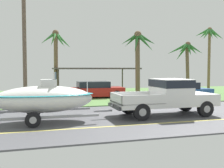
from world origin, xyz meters
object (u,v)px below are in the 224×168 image
(boat_on_trailer, at_px, (43,99))
(palm_tree_mid, at_px, (138,49))
(utility_pole, at_px, (24,43))
(pickup_truck_towing, at_px, (170,95))
(parked_sedan_far, at_px, (95,90))
(parked_sedan_near, at_px, (182,91))
(carport_awning, at_px, (94,69))
(palm_tree_far_right, at_px, (56,47))
(palm_tree_near_left, at_px, (187,53))
(palm_tree_far_left, at_px, (209,40))

(boat_on_trailer, relative_size, palm_tree_mid, 1.02)
(utility_pole, bearing_deg, palm_tree_mid, 22.79)
(pickup_truck_towing, bearing_deg, parked_sedan_far, 102.70)
(boat_on_trailer, bearing_deg, parked_sedan_near, 28.63)
(parked_sedan_near, distance_m, carport_awning, 9.35)
(parked_sedan_far, xyz_separation_m, palm_tree_far_right, (-2.82, 4.71, 3.87))
(carport_awning, bearing_deg, palm_tree_near_left, -20.56)
(utility_pole, bearing_deg, parked_sedan_far, 39.01)
(pickup_truck_towing, distance_m, parked_sedan_far, 9.15)
(carport_awning, bearing_deg, pickup_truck_towing, -85.07)
(pickup_truck_towing, xyz_separation_m, carport_awning, (-1.14, 13.24, 1.37))
(boat_on_trailer, relative_size, parked_sedan_near, 1.32)
(pickup_truck_towing, xyz_separation_m, palm_tree_far_left, (11.95, 13.08, 4.61))
(parked_sedan_near, bearing_deg, pickup_truck_towing, -126.08)
(palm_tree_far_left, bearing_deg, palm_tree_near_left, -147.63)
(boat_on_trailer, bearing_deg, carport_awning, 68.47)
(parked_sedan_near, xyz_separation_m, palm_tree_far_right, (-9.03, 7.86, 3.87))
(palm_tree_mid, relative_size, palm_tree_far_left, 0.79)
(pickup_truck_towing, bearing_deg, palm_tree_near_left, 54.36)
(palm_tree_mid, distance_m, utility_pole, 9.65)
(palm_tree_mid, bearing_deg, palm_tree_far_left, 24.49)
(parked_sedan_near, height_order, palm_tree_far_left, palm_tree_far_left)
(palm_tree_mid, relative_size, utility_pole, 0.73)
(palm_tree_far_right, height_order, utility_pole, utility_pole)
(palm_tree_mid, bearing_deg, palm_tree_far_right, 140.51)
(parked_sedan_near, distance_m, palm_tree_near_left, 6.19)
(parked_sedan_far, xyz_separation_m, palm_tree_near_left, (9.25, 1.17, 3.23))
(palm_tree_near_left, bearing_deg, palm_tree_mid, -162.93)
(palm_tree_near_left, height_order, palm_tree_far_right, palm_tree_far_right)
(boat_on_trailer, xyz_separation_m, palm_tree_far_left, (18.32, 13.08, 4.60))
(carport_awning, bearing_deg, parked_sedan_near, -54.41)
(parked_sedan_near, distance_m, palm_tree_far_right, 12.59)
(parked_sedan_near, distance_m, palm_tree_far_left, 11.76)
(carport_awning, distance_m, palm_tree_far_left, 13.49)
(pickup_truck_towing, xyz_separation_m, palm_tree_mid, (1.57, 8.36, 3.03))
(palm_tree_near_left, distance_m, palm_tree_far_right, 12.59)
(parked_sedan_near, distance_m, parked_sedan_far, 6.97)
(palm_tree_far_left, height_order, utility_pole, utility_pole)
(carport_awning, height_order, palm_tree_far_left, palm_tree_far_left)
(boat_on_trailer, relative_size, parked_sedan_far, 1.26)
(palm_tree_far_right, bearing_deg, palm_tree_near_left, -16.33)
(parked_sedan_far, distance_m, utility_pole, 7.60)
(boat_on_trailer, height_order, palm_tree_far_left, palm_tree_far_left)
(palm_tree_far_right, bearing_deg, carport_awning, -6.08)
(palm_tree_far_left, relative_size, palm_tree_far_right, 1.15)
(boat_on_trailer, distance_m, carport_awning, 14.30)
(pickup_truck_towing, relative_size, parked_sedan_far, 1.20)
(carport_awning, distance_m, utility_pole, 10.72)
(pickup_truck_towing, xyz_separation_m, utility_pole, (-7.32, 4.62, 2.94))
(palm_tree_far_left, bearing_deg, utility_pole, -156.29)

